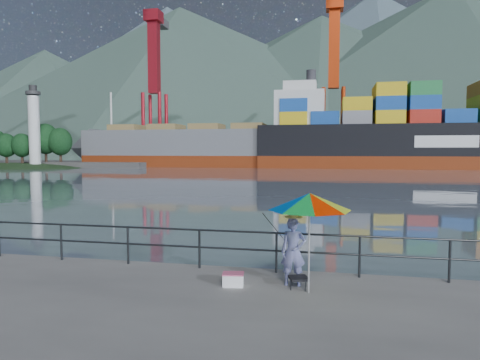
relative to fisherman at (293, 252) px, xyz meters
name	(u,v)px	position (x,y,z in m)	size (l,w,h in m)	color
harbor_water	(315,160)	(-3.49, 129.20, -0.77)	(500.00, 280.00, 0.00)	slate
far_dock	(354,163)	(6.51, 92.20, -0.77)	(200.00, 40.00, 0.40)	#514F4C
guardrail	(163,246)	(-3.49, 0.90, -0.25)	(22.00, 0.06, 1.03)	#2D3033
mountains	(404,81)	(35.33, 206.94, 34.78)	(600.00, 332.80, 80.00)	#385147
lighthouse_islet	(11,165)	(-58.46, 61.19, -0.51)	(48.00, 26.40, 19.20)	#263F1E
port_cranes	(468,84)	(27.51, 83.20, 15.23)	(116.00, 28.00, 38.40)	red
container_stacks	(461,151)	(29.51, 93.27, 2.13)	(58.00, 8.40, 7.80)	#194CA5
fisherman	(293,252)	(0.00, 0.00, 0.00)	(0.56, 0.37, 1.53)	#293199
beach_umbrella	(310,202)	(0.37, -0.48, 1.20)	(2.03, 2.03, 2.15)	white
folding_stool	(299,282)	(0.14, -0.23, -0.63)	(0.50, 0.50, 0.26)	black
cooler_bag	(233,280)	(-1.32, -0.35, -0.63)	(0.46, 0.31, 0.27)	white
fishing_rod	(279,267)	(-0.48, 1.38, -0.77)	(0.02, 0.02, 2.24)	black
bulk_carrier	(224,145)	(-19.56, 72.57, 3.34)	(52.66, 9.11, 14.50)	maroon
container_ship	(449,135)	(21.56, 72.69, 5.04)	(63.82, 10.64, 18.10)	maroon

